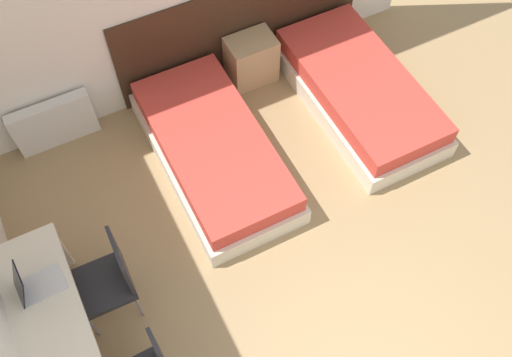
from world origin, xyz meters
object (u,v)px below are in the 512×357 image
object	(u,v)px
laptop	(34,285)
bed_near_door	(359,91)
chair_near_laptop	(109,278)
nightstand	(251,60)
bed_near_window	(214,151)

from	to	relation	value
laptop	bed_near_door	bearing A→B (deg)	10.16
chair_near_laptop	laptop	distance (m)	0.57
bed_near_door	laptop	size ratio (longest dim) A/B	5.75
bed_near_door	nightstand	bearing A→B (deg)	134.53
bed_near_window	bed_near_door	size ratio (longest dim) A/B	1.00
bed_near_window	chair_near_laptop	distance (m)	1.65
bed_near_window	bed_near_door	distance (m)	1.65
nightstand	bed_near_door	bearing A→B (deg)	-45.47
chair_near_laptop	laptop	world-z (taller)	laptop
bed_near_window	nightstand	size ratio (longest dim) A/B	3.71
bed_near_door	chair_near_laptop	bearing A→B (deg)	-162.52
bed_near_door	laptop	distance (m)	3.62
bed_near_window	bed_near_door	bearing A→B (deg)	0.00
nightstand	laptop	size ratio (longest dim) A/B	1.55
laptop	chair_near_laptop	bearing A→B (deg)	-11.44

